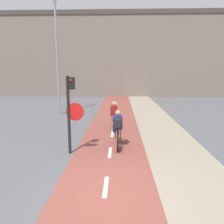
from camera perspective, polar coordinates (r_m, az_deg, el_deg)
ground_plane at (r=5.82m, az=-1.99°, el=-21.50°), size 120.00×120.00×0.00m
bike_lane at (r=5.82m, az=-1.98°, el=-21.37°), size 2.72×60.00×0.02m
sidewalk_strip at (r=6.19m, az=24.07°, el=-20.06°), size 2.40×60.00×0.05m
building_row_background at (r=28.55m, az=1.42°, el=14.44°), size 60.00×5.20×9.81m
traffic_light_pole at (r=8.14m, az=-10.73°, el=1.51°), size 0.67×0.25×2.92m
street_lamp_far at (r=16.04m, az=-14.24°, el=16.30°), size 0.36×0.36×7.88m
cyclist_near at (r=8.90m, az=1.55°, el=-4.73°), size 0.46×1.79×1.55m
cyclist_far at (r=11.58m, az=0.53°, el=-1.33°), size 0.46×1.72×1.51m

